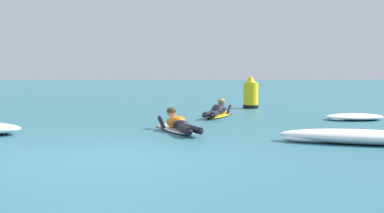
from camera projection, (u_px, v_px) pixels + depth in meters
ground_plane at (142, 111)px, 18.47m from camera, size 120.00×120.00×0.00m
surfer_near at (178, 125)px, 12.42m from camera, size 1.03×2.56×0.54m
surfer_far at (218, 112)px, 16.44m from camera, size 1.15×2.69×0.55m
whitewater_mid_left at (354, 117)px, 15.32m from camera, size 1.71×1.32×0.17m
whitewater_back at (361, 137)px, 10.34m from camera, size 3.02×1.84×0.26m
channel_marker_buoy at (251, 95)px, 19.90m from camera, size 0.53×0.53×1.14m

